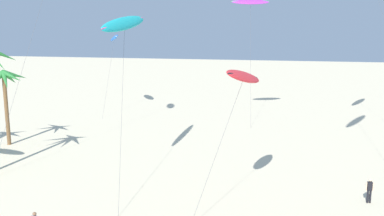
{
  "coord_description": "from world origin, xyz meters",
  "views": [
    {
      "loc": [
        5.25,
        -0.25,
        11.38
      ],
      "look_at": [
        -0.04,
        22.99,
        6.84
      ],
      "focal_mm": 39.7,
      "sensor_mm": 36.0,
      "label": 1
    }
  ],
  "objects": [
    {
      "name": "flying_kite_1",
      "position": [
        -6.77,
        29.95,
        11.67
      ],
      "size": [
        2.8,
        11.95,
        12.65
      ],
      "color": "#19B2B7",
      "rests_on": "ground"
    },
    {
      "name": "flying_kite_5",
      "position": [
        -18.17,
        54.66,
        9.93
      ],
      "size": [
        3.61,
        9.07,
        10.68
      ],
      "color": "blue",
      "rests_on": "ground"
    },
    {
      "name": "flying_kite_10",
      "position": [
        2.58,
        26.0,
        8.37
      ],
      "size": [
        3.73,
        6.63,
        9.26
      ],
      "color": "red",
      "rests_on": "ground"
    },
    {
      "name": "flying_kite_7",
      "position": [
        0.46,
        52.4,
        14.4
      ],
      "size": [
        5.01,
        6.36,
        14.9
      ],
      "color": "purple",
      "rests_on": "ground"
    },
    {
      "name": "person_far_watcher",
      "position": [
        10.77,
        27.97,
        0.93
      ],
      "size": [
        0.51,
        0.24,
        1.69
      ],
      "color": "black",
      "rests_on": "ground"
    },
    {
      "name": "palm_tree_2",
      "position": [
        -21.29,
        35.19,
        6.15
      ],
      "size": [
        4.42,
        4.07,
        7.39
      ],
      "color": "brown",
      "rests_on": "ground"
    }
  ]
}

